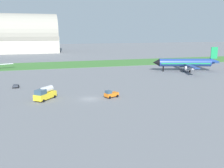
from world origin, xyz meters
TOP-DOWN VIEW (x-y plane):
  - ground_plane at (0.00, 0.00)m, footprint 600.00×600.00m
  - grass_taxiway_strip at (0.00, 71.48)m, footprint 360.00×28.00m
  - airplane_parked_jet_far at (49.43, 33.48)m, footprint 28.58×28.87m
  - pushback_tug_near_gate at (5.57, -0.09)m, footprint 4.01×3.12m
  - fuel_truck_midfield at (-11.02, 2.74)m, footprint 6.01×6.52m
  - baggage_cart_by_runway at (-19.05, 19.68)m, footprint 1.77×2.41m
  - hangar_distant at (-17.66, 158.37)m, footprint 48.00×29.99m

SIDE VIEW (x-z plane):
  - ground_plane at x=0.00m, z-range 0.00..0.00m
  - grass_taxiway_strip at x=0.00m, z-range 0.00..0.08m
  - baggage_cart_by_runway at x=-19.05m, z-range 0.12..1.02m
  - pushback_tug_near_gate at x=5.57m, z-range -0.06..1.89m
  - fuel_truck_midfield at x=-11.02m, z-range -0.06..3.23m
  - airplane_parked_jet_far at x=49.43m, z-range -1.46..8.99m
  - hangar_distant at x=-17.66m, z-range -2.23..28.71m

